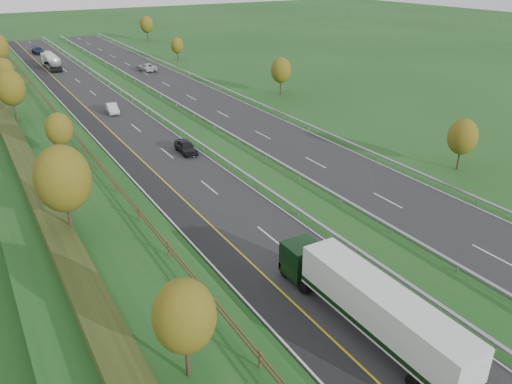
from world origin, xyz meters
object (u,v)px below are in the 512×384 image
Objects in this scene: road_tanker at (51,60)px; car_dark_near at (186,147)px; car_silver_mid at (112,108)px; car_small_far at (38,50)px; box_lorry at (369,304)px; car_oncoming at (147,67)px.

car_dark_near is (4.10, -64.47, -1.04)m from road_tanker.
road_tanker is 42.06m from car_silver_mid.
car_dark_near is 1.02× the size of car_silver_mid.
car_dark_near is 86.41m from car_small_far.
car_silver_mid is at bearing 89.39° from box_lorry.
car_oncoming is at bearing 66.99° from car_silver_mid.
car_small_far is at bearing -69.09° from car_oncoming.
car_oncoming reaches higher than car_silver_mid.
car_silver_mid is at bearing -88.24° from road_tanker.
car_small_far is (-0.67, 63.89, 0.09)m from car_silver_mid.
car_silver_mid is at bearing -93.68° from car_small_far.
road_tanker reaches higher than car_oncoming.
box_lorry is at bearing 75.04° from car_oncoming.
car_small_far reaches higher than car_silver_mid.
car_silver_mid is 63.89m from car_small_far.
car_small_far is (-3.48, 86.34, 0.05)m from car_dark_near.
box_lorry is 3.56× the size of car_dark_near.
box_lorry is 3.64× the size of car_silver_mid.
road_tanker is at bearing 97.67° from car_silver_mid.
road_tanker is 1.98× the size of car_small_far.
box_lorry is at bearing -94.26° from car_small_far.
car_small_far is 0.97× the size of car_oncoming.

